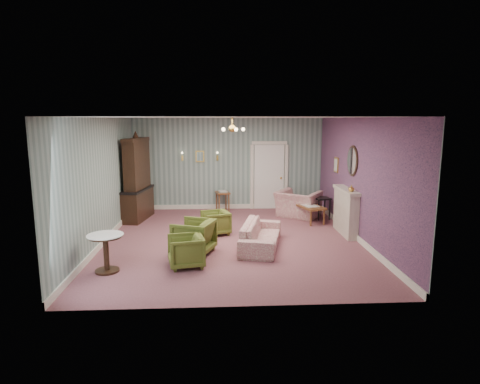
{
  "coord_description": "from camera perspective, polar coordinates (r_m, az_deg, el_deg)",
  "views": [
    {
      "loc": [
        -0.33,
        -9.37,
        2.87
      ],
      "look_at": [
        0.2,
        0.4,
        1.1
      ],
      "focal_mm": 30.39,
      "sensor_mm": 36.0,
      "label": 1
    }
  ],
  "objects": [
    {
      "name": "oval_mirror",
      "position": [
        10.36,
        15.47,
        4.23
      ],
      "size": [
        0.04,
        0.76,
        0.84
      ],
      "primitive_type": null,
      "color": "white",
      "rests_on": "wall_right"
    },
    {
      "name": "pedestal_table",
      "position": [
        8.15,
        -18.28,
        -8.15
      ],
      "size": [
        0.74,
        0.74,
        0.74
      ],
      "primitive_type": null,
      "rotation": [
        0.0,
        0.0,
        0.1
      ],
      "color": "black",
      "rests_on": "floor"
    },
    {
      "name": "wall_back",
      "position": [
        12.95,
        -1.64,
        3.95
      ],
      "size": [
        6.0,
        0.0,
        6.0
      ],
      "primitive_type": "plane",
      "rotation": [
        1.57,
        0.0,
        0.0
      ],
      "color": "slate",
      "rests_on": "ground"
    },
    {
      "name": "olive_chair_a",
      "position": [
        8.1,
        -7.61,
        -8.02
      ],
      "size": [
        0.74,
        0.77,
        0.68
      ],
      "primitive_type": "imported",
      "rotation": [
        0.0,
        0.0,
        -1.38
      ],
      "color": "#576122",
      "rests_on": "floor"
    },
    {
      "name": "side_table_black",
      "position": [
        11.96,
        11.4,
        -2.27
      ],
      "size": [
        0.49,
        0.49,
        0.64
      ],
      "primitive_type": null,
      "rotation": [
        0.0,
        0.0,
        0.17
      ],
      "color": "black",
      "rests_on": "floor"
    },
    {
      "name": "olive_chair_c",
      "position": [
        10.23,
        -3.45,
        -4.16
      ],
      "size": [
        0.75,
        0.78,
        0.65
      ],
      "primitive_type": "imported",
      "rotation": [
        0.0,
        0.0,
        -1.28
      ],
      "color": "#576122",
      "rests_on": "floor"
    },
    {
      "name": "door",
      "position": [
        13.06,
        4.09,
        2.35
      ],
      "size": [
        1.12,
        0.12,
        2.16
      ],
      "primitive_type": null,
      "color": "white",
      "rests_on": "floor"
    },
    {
      "name": "floor",
      "position": [
        9.8,
        -1.05,
        -6.77
      ],
      "size": [
        7.0,
        7.0,
        0.0
      ],
      "primitive_type": "plane",
      "color": "#864E57",
      "rests_on": "ground"
    },
    {
      "name": "chandelier",
      "position": [
        9.38,
        -1.1,
        8.79
      ],
      "size": [
        0.56,
        0.56,
        0.36
      ],
      "primitive_type": null,
      "color": "gold",
      "rests_on": "ceiling"
    },
    {
      "name": "burgundy_cushion",
      "position": [
        11.96,
        8.08,
        -1.38
      ],
      "size": [
        0.41,
        0.28,
        0.39
      ],
      "primitive_type": "cube",
      "rotation": [
        0.17,
        0.0,
        -0.35
      ],
      "color": "maroon",
      "rests_on": "wingback_chair"
    },
    {
      "name": "sconce_left",
      "position": [
        12.91,
        -8.11,
        4.95
      ],
      "size": [
        0.16,
        0.12,
        0.3
      ],
      "primitive_type": null,
      "color": "gold",
      "rests_on": "wall_back"
    },
    {
      "name": "olive_chair_b",
      "position": [
        8.85,
        -6.5,
        -6.0
      ],
      "size": [
        0.96,
        0.99,
        0.8
      ],
      "primitive_type": "imported",
      "rotation": [
        0.0,
        0.0,
        -1.92
      ],
      "color": "#576122",
      "rests_on": "floor"
    },
    {
      "name": "sofa_chintz",
      "position": [
        9.2,
        2.96,
        -5.45
      ],
      "size": [
        0.99,
        2.02,
        0.76
      ],
      "primitive_type": "imported",
      "rotation": [
        0.0,
        0.0,
        1.35
      ],
      "color": "#973D50",
      "rests_on": "floor"
    },
    {
      "name": "nesting_table",
      "position": [
        12.77,
        -2.46,
        -1.22
      ],
      "size": [
        0.5,
        0.58,
        0.66
      ],
      "primitive_type": null,
      "rotation": [
        0.0,
        0.0,
        0.21
      ],
      "color": "brown",
      "rests_on": "floor"
    },
    {
      "name": "sconce_right",
      "position": [
        12.86,
        -3.2,
        5.02
      ],
      "size": [
        0.16,
        0.12,
        0.3
      ],
      "primitive_type": null,
      "color": "gold",
      "rests_on": "wall_back"
    },
    {
      "name": "ceiling",
      "position": [
        9.37,
        -1.11,
        10.44
      ],
      "size": [
        7.0,
        7.0,
        0.0
      ],
      "primitive_type": "plane",
      "rotation": [
        3.14,
        0.0,
        0.0
      ],
      "color": "white",
      "rests_on": "ground"
    },
    {
      "name": "fireplace",
      "position": [
        10.53,
        14.63,
        -2.64
      ],
      "size": [
        0.3,
        1.4,
        1.16
      ],
      "primitive_type": null,
      "color": "beige",
      "rests_on": "floor"
    },
    {
      "name": "framed_print",
      "position": [
        11.67,
        13.37,
        3.73
      ],
      "size": [
        0.04,
        0.34,
        0.42
      ],
      "primitive_type": null,
      "color": "gold",
      "rests_on": "wall_right"
    },
    {
      "name": "dresser",
      "position": [
        11.94,
        -14.3,
        2.09
      ],
      "size": [
        0.75,
        1.55,
        2.48
      ],
      "primitive_type": null,
      "rotation": [
        0.0,
        0.0,
        -0.16
      ],
      "color": "black",
      "rests_on": "floor"
    },
    {
      "name": "wall_right_floral",
      "position": [
        10.04,
        16.22,
        1.71
      ],
      "size": [
        0.0,
        7.0,
        7.0
      ],
      "primitive_type": "plane",
      "rotation": [
        1.57,
        0.0,
        -1.57
      ],
      "color": "#AB557B",
      "rests_on": "ground"
    },
    {
      "name": "mantel_vase",
      "position": [
        10.03,
        15.37,
        0.49
      ],
      "size": [
        0.15,
        0.15,
        0.15
      ],
      "primitive_type": "imported",
      "color": "gold",
      "rests_on": "fireplace"
    },
    {
      "name": "coffee_table",
      "position": [
        11.58,
        9.8,
        -3.04
      ],
      "size": [
        0.78,
        1.05,
        0.48
      ],
      "primitive_type": null,
      "rotation": [
        0.0,
        0.0,
        0.31
      ],
      "color": "brown",
      "rests_on": "floor"
    },
    {
      "name": "gilt_mirror_back",
      "position": [
        12.89,
        -5.65,
        5.0
      ],
      "size": [
        0.28,
        0.06,
        0.36
      ],
      "primitive_type": null,
      "color": "gold",
      "rests_on": "wall_back"
    },
    {
      "name": "wall_right",
      "position": [
        10.04,
        16.3,
        1.71
      ],
      "size": [
        0.0,
        7.0,
        7.0
      ],
      "primitive_type": "plane",
      "rotation": [
        1.57,
        0.0,
        -1.57
      ],
      "color": "slate",
      "rests_on": "ground"
    },
    {
      "name": "wall_front",
      "position": [
        6.05,
        0.13,
        -3.32
      ],
      "size": [
        6.0,
        0.0,
        6.0
      ],
      "primitive_type": "plane",
      "rotation": [
        -1.57,
        0.0,
        0.0
      ],
      "color": "slate",
      "rests_on": "ground"
    },
    {
      "name": "wingback_chair",
      "position": [
        12.11,
        8.18,
        -1.07
      ],
      "size": [
        1.4,
        1.3,
        1.03
      ],
      "primitive_type": "imported",
      "rotation": [
        0.0,
        0.0,
        2.53
      ],
      "color": "#973D50",
      "rests_on": "floor"
    },
    {
      "name": "wall_left",
      "position": [
        9.84,
        -18.81,
        1.41
      ],
      "size": [
        0.0,
        7.0,
        7.0
      ],
      "primitive_type": "plane",
      "rotation": [
        1.57,
        0.0,
        1.57
      ],
      "color": "slate",
      "rests_on": "ground"
    }
  ]
}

